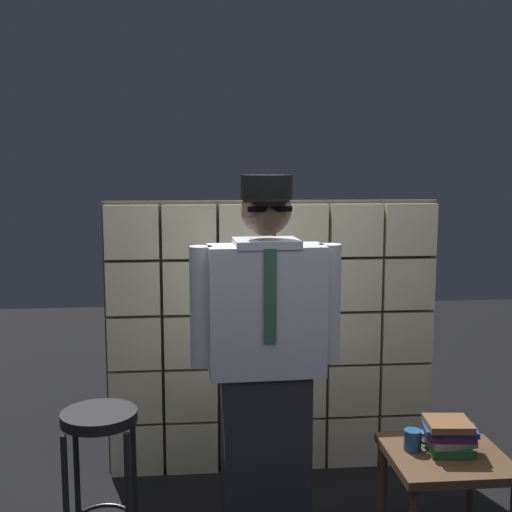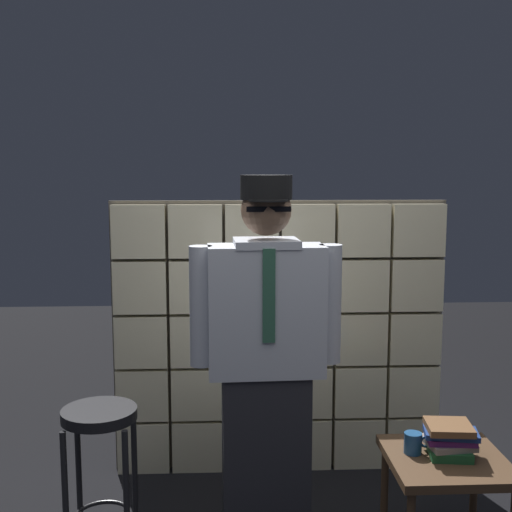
# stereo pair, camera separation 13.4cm
# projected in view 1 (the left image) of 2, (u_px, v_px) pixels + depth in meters

# --- Properties ---
(glass_block_wall) EXTENTS (1.96, 0.10, 1.64)m
(glass_block_wall) POSITION_uv_depth(u_px,v_px,m) (273.00, 339.00, 3.89)
(glass_block_wall) COLOR beige
(glass_block_wall) RESTS_ON ground
(standing_person) EXTENTS (0.71, 0.30, 1.78)m
(standing_person) POSITION_uv_depth(u_px,v_px,m) (266.00, 358.00, 3.06)
(standing_person) COLOR #28282D
(standing_person) RESTS_ON ground
(bar_stool) EXTENTS (0.34, 0.34, 0.73)m
(bar_stool) POSITION_uv_depth(u_px,v_px,m) (100.00, 451.00, 2.95)
(bar_stool) COLOR black
(bar_stool) RESTS_ON ground
(side_table) EXTENTS (0.52, 0.52, 0.53)m
(side_table) POSITION_uv_depth(u_px,v_px,m) (445.00, 468.00, 2.97)
(side_table) COLOR #513823
(side_table) RESTS_ON ground
(book_stack) EXTENTS (0.25, 0.22, 0.15)m
(book_stack) POSITION_uv_depth(u_px,v_px,m) (449.00, 436.00, 2.97)
(book_stack) COLOR #1E592D
(book_stack) RESTS_ON side_table
(coffee_mug) EXTENTS (0.13, 0.08, 0.09)m
(coffee_mug) POSITION_uv_depth(u_px,v_px,m) (413.00, 440.00, 2.99)
(coffee_mug) COLOR navy
(coffee_mug) RESTS_ON side_table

